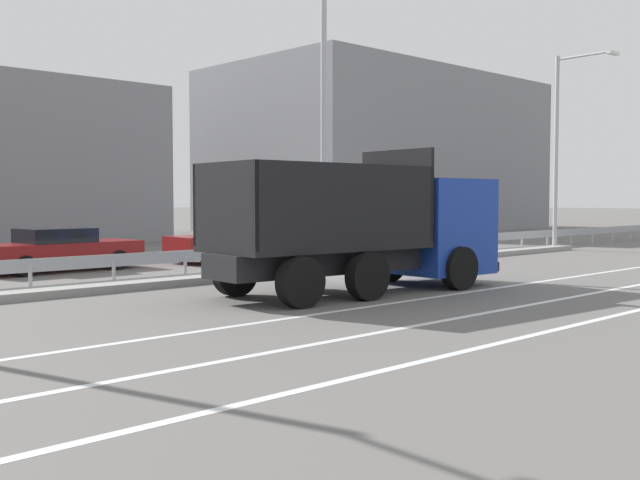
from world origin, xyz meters
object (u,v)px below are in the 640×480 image
at_px(median_road_sign, 360,227).
at_px(street_lamp_2, 561,141).
at_px(dump_truck, 389,234).
at_px(parked_car_2, 59,249).
at_px(parked_car_3, 225,241).
at_px(street_lamp_1, 326,93).

relative_size(median_road_sign, street_lamp_2, 0.30).
xyz_separation_m(dump_truck, street_lamp_2, (15.76, 4.14, 3.31)).
bearing_deg(street_lamp_2, parked_car_2, 164.05).
distance_m(dump_truck, median_road_sign, 5.69).
xyz_separation_m(dump_truck, parked_car_2, (-3.85, 9.74, -0.65)).
bearing_deg(street_lamp_2, parked_car_3, 160.55).
bearing_deg(street_lamp_1, median_road_sign, 6.76).
height_order(dump_truck, median_road_sign, dump_truck).
height_order(dump_truck, parked_car_2, dump_truck).
relative_size(parked_car_2, parked_car_3, 1.25).
relative_size(street_lamp_2, parked_car_2, 1.68).
relative_size(street_lamp_1, parked_car_3, 2.51).
bearing_deg(parked_car_2, parked_car_3, 79.94).
xyz_separation_m(street_lamp_1, parked_car_3, (-0.17, 4.89, -4.62)).
distance_m(street_lamp_1, parked_car_2, 9.28).
xyz_separation_m(street_lamp_2, parked_car_3, (-13.97, 4.93, -3.93)).
xyz_separation_m(median_road_sign, parked_car_3, (-1.84, 4.69, -0.57)).
xyz_separation_m(street_lamp_1, street_lamp_2, (13.80, -0.05, -0.69)).
bearing_deg(parked_car_2, street_lamp_2, 70.76).
distance_m(dump_truck, street_lamp_2, 16.63).
bearing_deg(parked_car_2, street_lamp_1, 42.97).
distance_m(median_road_sign, street_lamp_1, 4.38).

